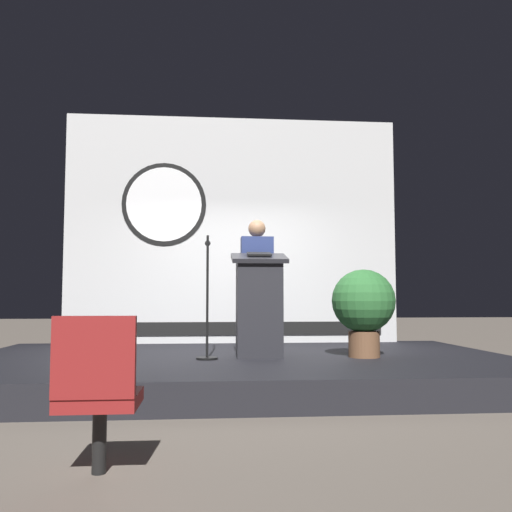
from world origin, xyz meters
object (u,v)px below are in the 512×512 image
Objects in this scene: speaker_person at (257,285)px; audience_chair_left at (98,387)px; podium at (259,305)px; microphone_stand at (207,315)px; potted_plant at (364,305)px.

speaker_person is 3.95m from audience_chair_left.
audience_chair_left is (-1.22, -3.70, -0.66)m from speaker_person.
microphone_stand reaches higher than podium.
podium is at bearing 69.51° from audience_chair_left.
microphone_stand is 1.82m from potted_plant.
speaker_person reaches higher than microphone_stand.
speaker_person is at bearing 154.80° from potted_plant.
speaker_person reaches higher than audience_chair_left.
audience_chair_left is at bearing -127.63° from potted_plant.
potted_plant is (1.81, 0.01, 0.12)m from microphone_stand.
audience_chair_left is at bearing -100.94° from microphone_stand.
speaker_person is at bearing 71.72° from audience_chair_left.
potted_plant is (1.20, -0.56, -0.24)m from speaker_person.
speaker_person is 0.92m from microphone_stand.
podium is 1.22m from potted_plant.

